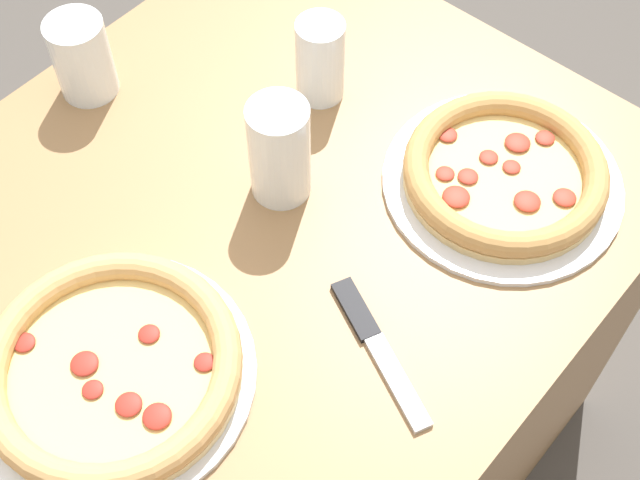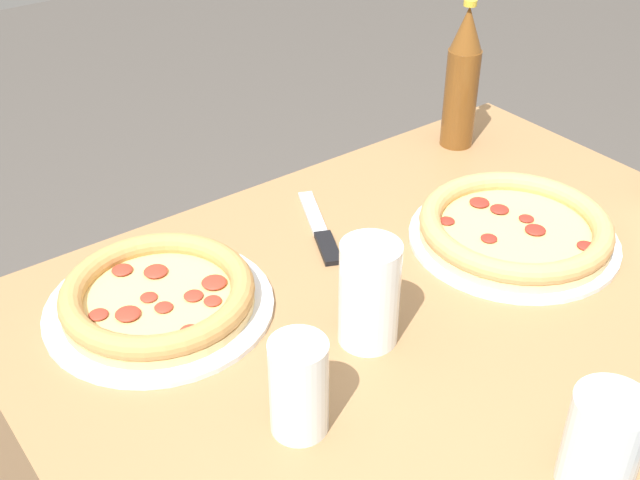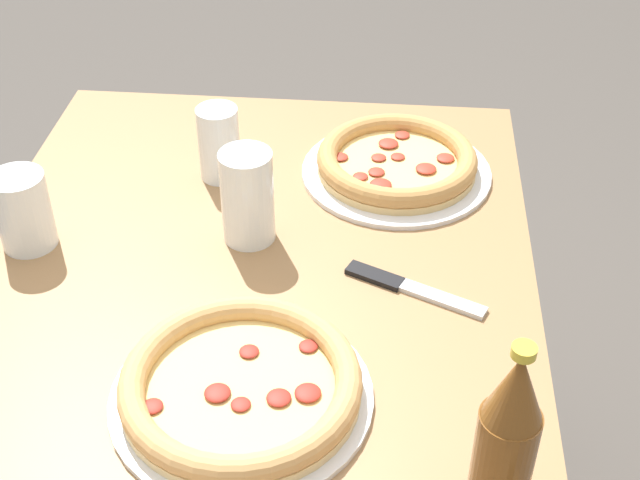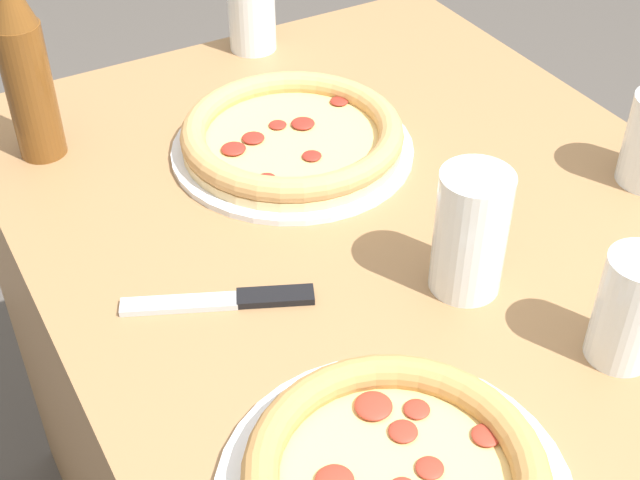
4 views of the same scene
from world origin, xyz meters
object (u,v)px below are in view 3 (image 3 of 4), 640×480
object	(u,v)px
glass_red_wine	(219,146)
beer_bottle	(504,454)
glass_cola	(248,201)
pizza_pepperoni	(241,387)
pizza_veggie	(397,163)
knife	(408,288)
glass_water	(24,214)

from	to	relation	value
glass_red_wine	beer_bottle	bearing A→B (deg)	31.81
glass_cola	pizza_pepperoni	bearing A→B (deg)	7.16
pizza_veggie	glass_cola	bearing A→B (deg)	-48.51
glass_red_wine	glass_cola	bearing A→B (deg)	24.23
pizza_pepperoni	knife	world-z (taller)	pizza_pepperoni
glass_red_wine	glass_cola	world-z (taller)	glass_cola
pizza_pepperoni	glass_cola	xyz separation A→B (m)	(-0.31, -0.04, 0.04)
pizza_veggie	glass_water	distance (m)	0.57
pizza_veggie	glass_water	xyz separation A→B (m)	(0.23, -0.52, 0.03)
glass_water	knife	bearing A→B (deg)	84.32
glass_cola	beer_bottle	distance (m)	0.57
pizza_pepperoni	beer_bottle	size ratio (longest dim) A/B	1.18
pizza_pepperoni	glass_water	world-z (taller)	glass_water
beer_bottle	pizza_pepperoni	bearing A→B (deg)	-119.29
pizza_pepperoni	glass_cola	distance (m)	0.32
knife	glass_red_wine	bearing A→B (deg)	-130.12
glass_red_wine	glass_water	world-z (taller)	glass_red_wine
glass_red_wine	glass_water	bearing A→B (deg)	-50.49
pizza_veggie	glass_cola	size ratio (longest dim) A/B	2.14
beer_bottle	knife	xyz separation A→B (m)	(-0.37, -0.09, -0.12)
glass_cola	knife	world-z (taller)	glass_cola
glass_red_wine	glass_water	distance (m)	0.31
pizza_veggie	glass_water	bearing A→B (deg)	-66.28
pizza_pepperoni	knife	bearing A→B (deg)	138.28
glass_red_wine	knife	world-z (taller)	glass_red_wine
glass_red_wine	glass_water	xyz separation A→B (m)	(0.20, -0.24, -0.00)
beer_bottle	glass_cola	bearing A→B (deg)	-145.92
pizza_veggie	glass_cola	distance (m)	0.28
pizza_veggie	pizza_pepperoni	size ratio (longest dim) A/B	0.97
glass_cola	glass_water	world-z (taller)	glass_cola
pizza_pepperoni	glass_water	size ratio (longest dim) A/B	2.70
knife	pizza_pepperoni	bearing A→B (deg)	-41.72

